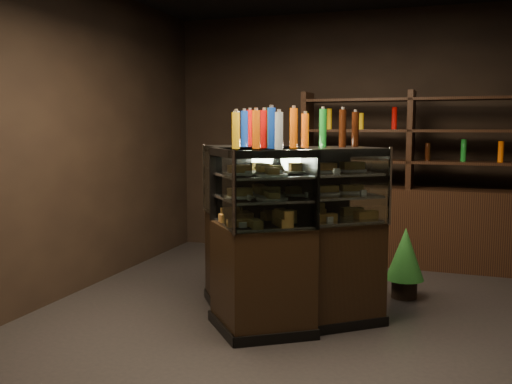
% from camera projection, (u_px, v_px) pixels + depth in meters
% --- Properties ---
extents(ground, '(5.00, 5.00, 0.00)m').
position_uv_depth(ground, '(333.00, 316.00, 4.81)').
color(ground, black).
rests_on(ground, ground).
extents(room_shell, '(5.02, 5.02, 3.01)m').
position_uv_depth(room_shell, '(337.00, 83.00, 4.60)').
color(room_shell, black).
rests_on(room_shell, ground).
extents(display_case, '(1.73, 1.47, 1.44)m').
position_uv_depth(display_case, '(276.00, 263.00, 4.68)').
color(display_case, black).
rests_on(display_case, ground).
extents(food_display, '(1.32, 1.11, 0.44)m').
position_uv_depth(food_display, '(276.00, 186.00, 4.61)').
color(food_display, gold).
rests_on(food_display, display_case).
extents(bottles_top, '(1.15, 0.97, 0.30)m').
position_uv_depth(bottles_top, '(277.00, 130.00, 4.56)').
color(bottles_top, yellow).
rests_on(bottles_top, display_case).
extents(potted_conifer, '(0.35, 0.35, 0.75)m').
position_uv_depth(potted_conifer, '(405.00, 253.00, 5.29)').
color(potted_conifer, black).
rests_on(potted_conifer, ground).
extents(back_shelving, '(2.50, 0.54, 2.00)m').
position_uv_depth(back_shelving, '(409.00, 214.00, 6.53)').
color(back_shelving, black).
rests_on(back_shelving, ground).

